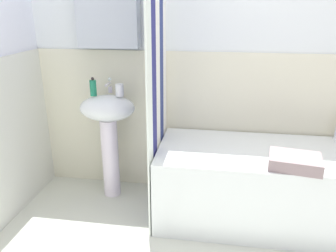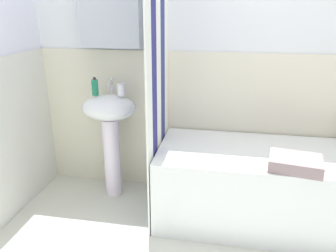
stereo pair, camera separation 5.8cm
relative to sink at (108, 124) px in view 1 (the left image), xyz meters
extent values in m
cube|color=white|center=(0.89, 0.24, 0.56)|extent=(3.60, 0.05, 2.40)
cube|color=beige|center=(0.89, 0.21, -0.04)|extent=(3.60, 0.02, 1.20)
cube|color=silver|center=(0.00, 0.15, 0.86)|extent=(0.48, 0.12, 0.56)
cylinder|color=white|center=(0.00, 0.00, -0.30)|extent=(0.14, 0.14, 0.67)
ellipsoid|color=white|center=(0.00, 0.00, 0.13)|extent=(0.44, 0.34, 0.20)
cylinder|color=silver|center=(0.00, 0.10, 0.26)|extent=(0.03, 0.03, 0.05)
cylinder|color=silver|center=(0.00, 0.05, 0.31)|extent=(0.02, 0.10, 0.02)
sphere|color=silver|center=(0.00, 0.10, 0.34)|extent=(0.03, 0.03, 0.03)
cylinder|color=#1D7D59|center=(-0.10, -0.02, 0.30)|extent=(0.05, 0.05, 0.12)
sphere|color=#2C2626|center=(-0.10, -0.02, 0.37)|extent=(0.02, 0.02, 0.02)
cylinder|color=white|center=(0.11, 0.01, 0.28)|extent=(0.06, 0.06, 0.09)
cube|color=white|center=(1.22, -0.17, -0.36)|extent=(1.54, 0.71, 0.56)
cube|color=white|center=(0.44, -0.45, 0.36)|extent=(0.01, 0.14, 2.00)
cube|color=navy|center=(0.44, -0.31, 0.36)|extent=(0.01, 0.14, 2.00)
cube|color=white|center=(0.44, -0.17, 0.36)|extent=(0.01, 0.14, 2.00)
cube|color=navy|center=(0.44, -0.02, 0.36)|extent=(0.01, 0.14, 2.00)
cube|color=white|center=(0.44, 0.12, 0.36)|extent=(0.01, 0.14, 2.00)
cube|color=gray|center=(1.37, -0.40, -0.04)|extent=(0.35, 0.29, 0.08)
camera|label=1|loc=(0.86, -2.42, 0.90)|focal=35.59mm
camera|label=2|loc=(0.92, -2.41, 0.90)|focal=35.59mm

